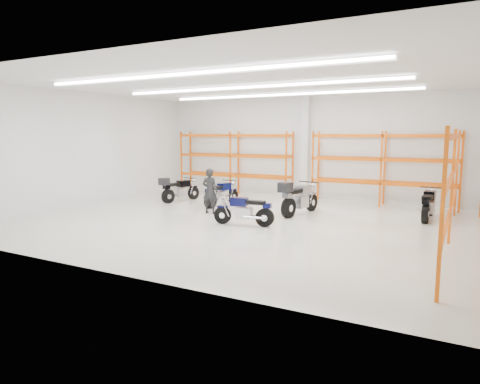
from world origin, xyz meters
The scene contains 12 objects.
ground centered at (0.00, 0.00, 0.00)m, with size 14.00×14.00×0.00m, color silver.
room_shell centered at (0.00, 0.03, 3.28)m, with size 14.02×12.02×4.51m.
motorcycle_main centered at (0.33, -0.51, 0.46)m, with size 1.98×0.65×0.97m.
motorcycle_back_a centered at (-4.44, 2.36, 0.52)m, with size 0.85×2.09×1.08m.
motorcycle_back_b centered at (-2.25, 2.24, 0.47)m, with size 0.71×2.06×1.01m.
motorcycle_back_c centered at (1.14, 1.90, 0.60)m, with size 0.88×2.44×1.25m.
motorcycle_back_d centered at (5.31, 3.18, 0.49)m, with size 0.71×2.15×1.05m.
standing_man centered at (-1.79, 0.73, 0.82)m, with size 0.60×0.39×1.65m, color black.
structural_column centered at (0.00, 5.82, 2.25)m, with size 0.32×0.32×4.50m, color white.
pallet_racking_back_left centered at (-3.40, 5.48, 1.79)m, with size 5.67×0.87×3.00m.
pallet_racking_back_right centered at (3.40, 5.48, 1.79)m, with size 5.67×0.87×3.00m.
pallet_racking_side centered at (6.48, 0.00, 1.81)m, with size 0.87×9.07×3.00m.
Camera 1 is at (6.41, -12.29, 2.86)m, focal length 32.00 mm.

